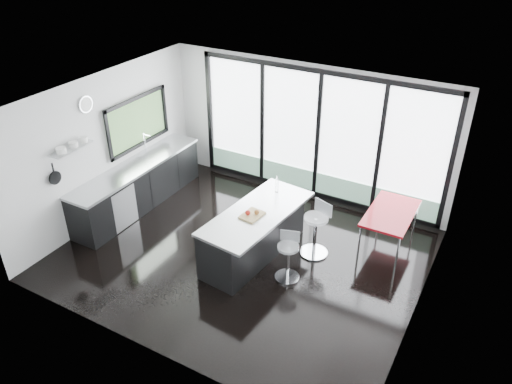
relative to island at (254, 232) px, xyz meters
The scene contains 11 objects.
floor 0.50m from the island, 149.78° to the right, with size 6.00×5.00×0.00m, color black.
ceiling 2.34m from the island, 149.78° to the right, with size 6.00×5.00×0.00m, color white.
wall_back 2.50m from the island, 87.50° to the left, with size 6.00×0.09×2.80m.
wall_front 2.77m from the island, 93.70° to the right, with size 6.00×0.00×2.80m, color silver.
wall_left 3.33m from the island, behind, with size 0.26×5.00×2.80m.
wall_right 2.98m from the island, ahead, with size 0.00×5.00×2.80m, color silver.
counter_cabinets 2.86m from the island, behind, with size 0.69×3.24×1.36m.
island is the anchor object (origin of this frame).
bar_stool_near 0.86m from the island, 19.94° to the right, with size 0.41×0.41×0.66m, color silver.
bar_stool_far 1.07m from the island, 30.32° to the left, with size 0.49×0.49×0.78m, color silver.
red_table 2.42m from the island, 35.60° to the left, with size 0.76×1.33×0.71m, color maroon.
Camera 1 is at (3.66, -6.05, 5.41)m, focal length 35.00 mm.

